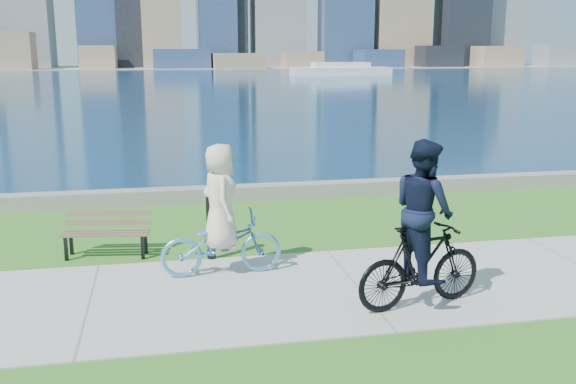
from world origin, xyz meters
name	(u,v)px	position (x,y,z in m)	size (l,w,h in m)	color
ground	(356,286)	(0.00, 0.00, 0.00)	(320.00, 320.00, 0.00)	#29631A
concrete_path	(356,285)	(0.00, 0.00, 0.01)	(80.00, 3.50, 0.02)	#999994
seawall	(281,191)	(0.00, 6.20, 0.17)	(90.00, 0.50, 0.35)	slate
bay_water	(181,80)	(0.00, 72.00, 0.00)	(320.00, 131.00, 0.01)	#0B2A49
far_shore	(170,67)	(0.00, 130.00, 0.06)	(320.00, 30.00, 0.12)	gray
ferry_far	(341,70)	(22.90, 80.64, 0.80)	(14.12, 4.03, 1.92)	silver
park_bench	(107,230)	(-3.88, 2.35, 0.48)	(1.56, 0.73, 0.78)	black
bollard_lamp	(211,218)	(-2.09, 1.75, 0.75)	(0.21, 0.21, 1.31)	black
cyclist_woman	(221,227)	(-1.99, 0.91, 0.81)	(0.76, 1.98, 2.14)	#509BC4
cyclist_man	(422,238)	(0.63, -0.97, 1.02)	(0.97, 2.07, 2.39)	black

